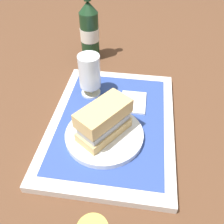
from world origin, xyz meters
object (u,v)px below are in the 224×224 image
object	(u,v)px
beer_glass	(90,74)
beer_bottle	(89,30)
sandwich	(105,120)
plate	(104,135)

from	to	relation	value
beer_glass	beer_bottle	size ratio (longest dim) A/B	0.47
sandwich	beer_glass	world-z (taller)	beer_glass
plate	sandwich	xyz separation A→B (m)	(0.00, -0.00, 0.05)
plate	sandwich	bearing A→B (deg)	-35.00
beer_bottle	beer_glass	bearing A→B (deg)	-167.95
plate	beer_glass	distance (m)	0.18
beer_glass	beer_bottle	world-z (taller)	beer_bottle
sandwich	beer_glass	distance (m)	0.17
beer_glass	beer_bottle	distance (m)	0.24
plate	beer_glass	xyz separation A→B (m)	(0.16, 0.07, 0.06)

